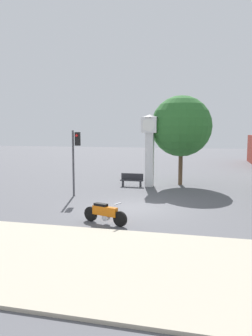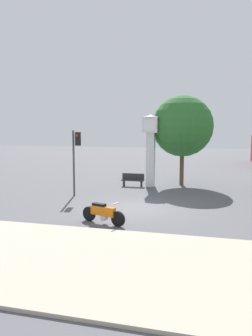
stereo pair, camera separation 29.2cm
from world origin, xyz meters
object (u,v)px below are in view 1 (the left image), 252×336
object	(u,v)px
street_tree	(181,126)
traffic_light	(75,151)
clock_tower	(150,139)
bench	(132,180)
motorcycle	(105,213)

from	to	relation	value
street_tree	traffic_light	bearing A→B (deg)	-135.59
clock_tower	traffic_light	world-z (taller)	clock_tower
clock_tower	bench	size ratio (longest dim) A/B	3.17
motorcycle	bench	xyz separation A→B (m)	(-0.96, 9.49, 0.02)
street_tree	clock_tower	bearing A→B (deg)	-149.14
bench	traffic_light	bearing A→B (deg)	-121.16
motorcycle	street_tree	size ratio (longest dim) A/B	0.33
motorcycle	traffic_light	bearing A→B (deg)	142.40
traffic_light	bench	world-z (taller)	traffic_light
street_tree	bench	size ratio (longest dim) A/B	4.04
clock_tower	street_tree	xyz separation A→B (m)	(2.08, 1.24, 0.91)
motorcycle	bench	bearing A→B (deg)	114.85
clock_tower	street_tree	world-z (taller)	street_tree
clock_tower	bench	distance (m)	3.12
street_tree	bench	distance (m)	5.24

